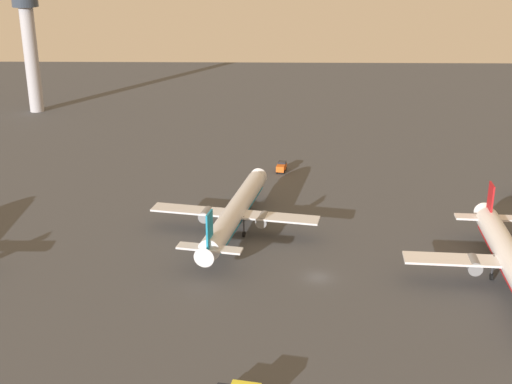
{
  "coord_description": "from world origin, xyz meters",
  "views": [
    {
      "loc": [
        -8.3,
        -102.66,
        53.5
      ],
      "look_at": [
        -10.98,
        29.89,
        4.0
      ],
      "focal_mm": 48.17,
      "sensor_mm": 36.0,
      "label": 1
    }
  ],
  "objects_px": {
    "airplane_far_stand": "(235,212)",
    "airplane_terminal_side": "(512,263)",
    "baggage_tractor": "(281,167)",
    "control_tower": "(29,37)"
  },
  "relations": [
    {
      "from": "control_tower",
      "to": "airplane_far_stand",
      "type": "bearing_deg",
      "value": -54.2
    },
    {
      "from": "airplane_terminal_side",
      "to": "baggage_tractor",
      "type": "relative_size",
      "value": 9.97
    },
    {
      "from": "control_tower",
      "to": "baggage_tractor",
      "type": "distance_m",
      "value": 101.37
    },
    {
      "from": "control_tower",
      "to": "airplane_far_stand",
      "type": "height_order",
      "value": "control_tower"
    },
    {
      "from": "airplane_far_stand",
      "to": "baggage_tractor",
      "type": "distance_m",
      "value": 37.69
    },
    {
      "from": "airplane_far_stand",
      "to": "baggage_tractor",
      "type": "bearing_deg",
      "value": 86.89
    },
    {
      "from": "airplane_far_stand",
      "to": "airplane_terminal_side",
      "type": "bearing_deg",
      "value": -13.39
    },
    {
      "from": "airplane_terminal_side",
      "to": "baggage_tractor",
      "type": "bearing_deg",
      "value": -53.4
    },
    {
      "from": "control_tower",
      "to": "airplane_terminal_side",
      "type": "height_order",
      "value": "control_tower"
    },
    {
      "from": "airplane_far_stand",
      "to": "baggage_tractor",
      "type": "relative_size",
      "value": 9.38
    }
  ]
}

